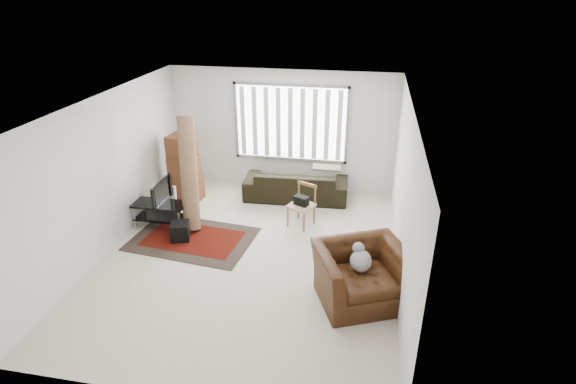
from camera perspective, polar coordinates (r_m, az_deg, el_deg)
name	(u,v)px	position (r m, az deg, el deg)	size (l,w,h in m)	color
room	(255,152)	(7.60, -4.17, 5.06)	(6.00, 6.02, 2.71)	beige
persian_rug	(193,239)	(8.61, -12.00, -5.84)	(2.34, 1.69, 0.02)	black
tv_stand	(160,210)	(9.01, -15.89, -2.19)	(1.02, 0.46, 0.51)	black
tv	(158,192)	(8.85, -16.18, -0.02)	(0.83, 0.11, 0.47)	black
subwoofer	(180,231)	(8.56, -13.54, -4.85)	(0.33, 0.33, 0.33)	black
moving_boxes	(184,171)	(9.83, -13.01, 2.59)	(0.67, 0.62, 1.48)	brown
white_flatpack	(164,201)	(9.43, -15.45, -1.12)	(0.51, 0.07, 0.65)	silver
rolled_rug	(189,173)	(8.67, -12.47, 2.32)	(0.32, 0.32, 2.15)	brown
sofa	(296,180)	(9.79, 1.03, 1.53)	(2.24, 0.97, 0.86)	black
side_chair	(302,203)	(8.71, 1.76, -1.46)	(0.59, 0.59, 0.83)	tan
armchair	(362,271)	(6.83, 9.32, -9.89)	(1.65, 1.56, 0.97)	#3C1E0C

